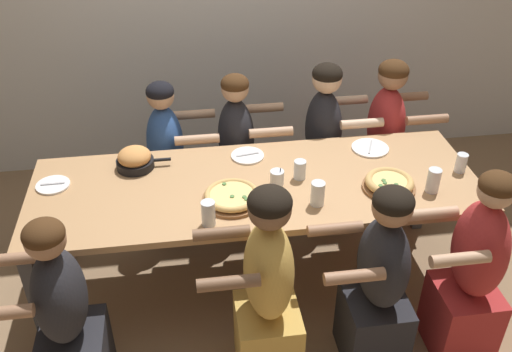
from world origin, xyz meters
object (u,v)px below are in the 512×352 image
at_px(cocktail_glass_blue, 277,178).
at_px(drinking_glass_c, 208,215).
at_px(drinking_glass_b, 318,195).
at_px(diner_far_center, 237,158).
at_px(diner_near_center, 267,294).
at_px(diner_far_right, 384,144).
at_px(empty_plate_b, 248,156).
at_px(diner_far_midright, 322,149).
at_px(drinking_glass_a, 300,170).
at_px(diner_near_left, 66,322).
at_px(drinking_glass_d, 461,163).
at_px(diner_near_midright, 378,287).
at_px(empty_plate_c, 370,148).
at_px(drinking_glass_e, 433,182).
at_px(diner_near_right, 471,276).
at_px(empty_plate_a, 53,185).
at_px(diner_far_midleft, 168,165).
at_px(pizza_board_second, 389,184).
at_px(skillet_bowl, 135,159).
at_px(pizza_board_main, 232,197).

bearing_deg(cocktail_glass_blue, drinking_glass_c, -142.90).
bearing_deg(drinking_glass_b, diner_far_center, 110.31).
xyz_separation_m(diner_near_center, diner_far_right, (1.04, 1.32, -0.01)).
height_order(empty_plate_b, drinking_glass_c, drinking_glass_c).
distance_m(empty_plate_b, diner_near_center, 0.97).
bearing_deg(diner_far_midright, diner_near_center, -24.42).
height_order(drinking_glass_a, diner_far_midright, diner_far_midright).
relative_size(cocktail_glass_blue, diner_near_left, 0.10).
height_order(drinking_glass_c, diner_far_right, diner_far_right).
height_order(drinking_glass_a, drinking_glass_d, drinking_glass_d).
xyz_separation_m(drinking_glass_d, diner_near_midright, (-0.66, -0.61, -0.30)).
distance_m(diner_near_left, diner_far_center, 1.64).
distance_m(empty_plate_c, diner_near_center, 1.24).
height_order(drinking_glass_e, diner_near_left, diner_near_left).
height_order(drinking_glass_c, diner_near_center, diner_near_center).
bearing_deg(diner_far_right, drinking_glass_c, -52.61).
relative_size(empty_plate_b, diner_near_right, 0.17).
height_order(empty_plate_a, drinking_glass_c, drinking_glass_c).
distance_m(empty_plate_a, cocktail_glass_blue, 1.26).
xyz_separation_m(drinking_glass_a, drinking_glass_b, (0.04, -0.26, 0.01)).
bearing_deg(drinking_glass_c, diner_far_right, 37.39).
height_order(diner_far_midleft, diner_far_midright, diner_far_midright).
height_order(pizza_board_second, empty_plate_c, pizza_board_second).
height_order(empty_plate_c, drinking_glass_c, drinking_glass_c).
bearing_deg(drinking_glass_b, skillet_bowl, 152.55).
height_order(empty_plate_c, diner_near_midright, diner_near_midright).
xyz_separation_m(empty_plate_c, drinking_glass_c, (-1.05, -0.60, 0.05)).
xyz_separation_m(drinking_glass_c, diner_far_right, (1.29, 0.99, -0.27)).
distance_m(drinking_glass_a, diner_far_midright, 0.76).
distance_m(empty_plate_c, diner_far_midleft, 1.34).
distance_m(empty_plate_a, empty_plate_b, 1.13).
bearing_deg(skillet_bowl, pizza_board_main, -38.28).
xyz_separation_m(diner_far_midleft, diner_near_left, (-0.50, -1.32, -0.00)).
xyz_separation_m(drinking_glass_b, diner_near_left, (-1.30, -0.42, -0.31)).
bearing_deg(empty_plate_b, drinking_glass_c, -114.36).
distance_m(pizza_board_main, diner_far_right, 1.43).
relative_size(empty_plate_b, drinking_glass_a, 1.78).
bearing_deg(diner_near_center, diner_far_right, -38.29).
distance_m(pizza_board_second, cocktail_glass_blue, 0.62).
distance_m(drinking_glass_c, diner_far_midright, 1.33).
distance_m(drinking_glass_a, diner_near_midright, 0.79).
xyz_separation_m(cocktail_glass_blue, diner_near_right, (0.91, -0.64, -0.27)).
bearing_deg(pizza_board_main, diner_near_left, -149.17).
distance_m(empty_plate_a, drinking_glass_c, 0.96).
bearing_deg(diner_far_center, pizza_board_main, -8.20).
bearing_deg(drinking_glass_a, skillet_bowl, 165.14).
relative_size(cocktail_glass_blue, diner_far_right, 0.09).
xyz_separation_m(skillet_bowl, diner_near_midright, (1.21, -0.92, -0.29)).
bearing_deg(diner_near_midright, diner_far_midleft, 38.22).
bearing_deg(diner_far_center, diner_far_right, 90.00).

